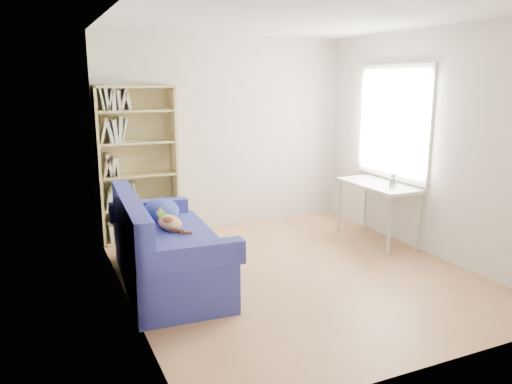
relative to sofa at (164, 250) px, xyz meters
The scene contains 6 objects.
ground 1.41m from the sofa, 12.37° to the right, with size 4.00×4.00×0.00m, color #A16E48.
room_shell 1.94m from the sofa, 10.22° to the right, with size 3.54×4.04×2.62m.
sofa is the anchor object (origin of this frame).
bookshelf 1.64m from the sofa, 87.22° to the left, with size 0.98×0.30×1.95m.
desk 2.83m from the sofa, ahead, with size 0.52×1.14×0.75m.
pen_cup 2.88m from the sofa, ahead, with size 0.09×0.09×0.17m.
Camera 1 is at (-2.45, -4.42, 2.01)m, focal length 35.00 mm.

